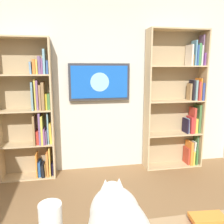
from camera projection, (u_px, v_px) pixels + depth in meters
wall_back at (102, 85)px, 3.65m from camera, size 4.52×0.06×2.70m
bookshelf_left at (181, 103)px, 3.77m from camera, size 0.93×0.28×2.18m
bookshelf_right at (32, 114)px, 3.37m from camera, size 0.77×0.28×2.02m
wall_mounted_tv at (99, 82)px, 3.55m from camera, size 0.92×0.07×0.55m
desk_book_stack at (207, 220)px, 1.35m from camera, size 0.21×0.14×0.05m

